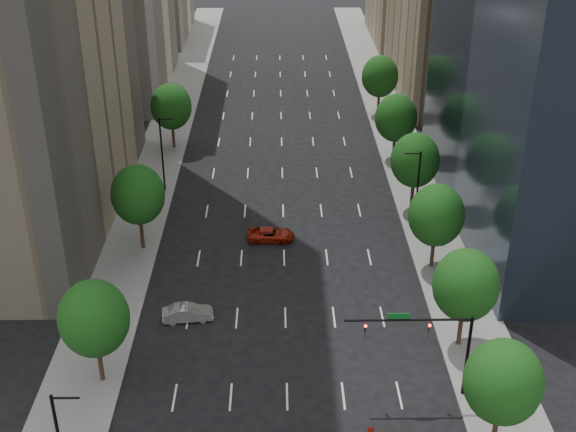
{
  "coord_description": "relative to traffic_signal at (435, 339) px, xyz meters",
  "views": [
    {
      "loc": [
        -0.6,
        -13.18,
        37.78
      ],
      "look_at": [
        0.28,
        43.51,
        8.0
      ],
      "focal_mm": 47.07,
      "sensor_mm": 36.0,
      "label": 1
    }
  ],
  "objects": [
    {
      "name": "car_red_far",
      "position": [
        -11.83,
        23.5,
        -4.51
      ],
      "size": [
        4.83,
        2.29,
        1.33
      ],
      "primitive_type": "imported",
      "rotation": [
        0.0,
        0.0,
        1.55
      ],
      "color": "maroon",
      "rests_on": "ground"
    },
    {
      "name": "tree_left_1",
      "position": [
        -24.53,
        22.0,
        0.79
      ],
      "size": [
        5.2,
        5.2,
        8.97
      ],
      "color": "#382316",
      "rests_on": "ground"
    },
    {
      "name": "car_silver",
      "position": [
        -18.84,
        9.82,
        -4.46
      ],
      "size": [
        4.48,
        2.04,
        1.42
      ],
      "primitive_type": "imported",
      "rotation": [
        0.0,
        0.0,
        1.7
      ],
      "color": "gray",
      "rests_on": "ground"
    },
    {
      "name": "tree_left_0",
      "position": [
        -24.53,
        2.0,
        0.58
      ],
      "size": [
        5.2,
        5.2,
        8.75
      ],
      "color": "#382316",
      "rests_on": "ground"
    },
    {
      "name": "sidewalk_left",
      "position": [
        -26.03,
        30.0,
        -5.1
      ],
      "size": [
        6.0,
        200.0,
        0.15
      ],
      "primitive_type": "cube",
      "color": "slate",
      "rests_on": "ground"
    },
    {
      "name": "tree_right_2",
      "position": [
        3.47,
        18.0,
        0.43
      ],
      "size": [
        5.2,
        5.2,
        8.61
      ],
      "color": "#382316",
      "rests_on": "ground"
    },
    {
      "name": "tree_right_4",
      "position": [
        3.47,
        44.0,
        0.29
      ],
      "size": [
        5.2,
        5.2,
        8.46
      ],
      "color": "#382316",
      "rests_on": "ground"
    },
    {
      "name": "tree_right_3",
      "position": [
        3.47,
        30.0,
        0.72
      ],
      "size": [
        5.2,
        5.2,
        8.89
      ],
      "color": "#382316",
      "rests_on": "ground"
    },
    {
      "name": "streetlight_rn",
      "position": [
        2.91,
        25.0,
        -0.33
      ],
      "size": [
        1.7,
        0.2,
        9.0
      ],
      "color": "black",
      "rests_on": "ground"
    },
    {
      "name": "tree_right_1",
      "position": [
        3.47,
        6.0,
        0.58
      ],
      "size": [
        5.2,
        5.2,
        8.75
      ],
      "color": "#382316",
      "rests_on": "ground"
    },
    {
      "name": "sidewalk_right",
      "position": [
        4.97,
        30.0,
        -5.1
      ],
      "size": [
        6.0,
        200.0,
        0.15
      ],
      "primitive_type": "cube",
      "color": "slate",
      "rests_on": "ground"
    },
    {
      "name": "tree_right_5",
      "position": [
        3.47,
        60.0,
        0.58
      ],
      "size": [
        5.2,
        5.2,
        8.75
      ],
      "color": "#382316",
      "rests_on": "ground"
    },
    {
      "name": "streetlight_ln",
      "position": [
        -23.96,
        35.0,
        -0.33
      ],
      "size": [
        1.7,
        0.2,
        9.0
      ],
      "color": "black",
      "rests_on": "ground"
    },
    {
      "name": "traffic_signal",
      "position": [
        0.0,
        0.0,
        0.0
      ],
      "size": [
        9.12,
        0.4,
        7.38
      ],
      "color": "black",
      "rests_on": "ground"
    },
    {
      "name": "tree_left_2",
      "position": [
        -24.53,
        48.0,
        0.5
      ],
      "size": [
        5.2,
        5.2,
        8.68
      ],
      "color": "#382316",
      "rests_on": "ground"
    },
    {
      "name": "tree_right_0",
      "position": [
        3.47,
        -5.0,
        0.22
      ],
      "size": [
        5.2,
        5.2,
        8.39
      ],
      "color": "#382316",
      "rests_on": "ground"
    }
  ]
}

